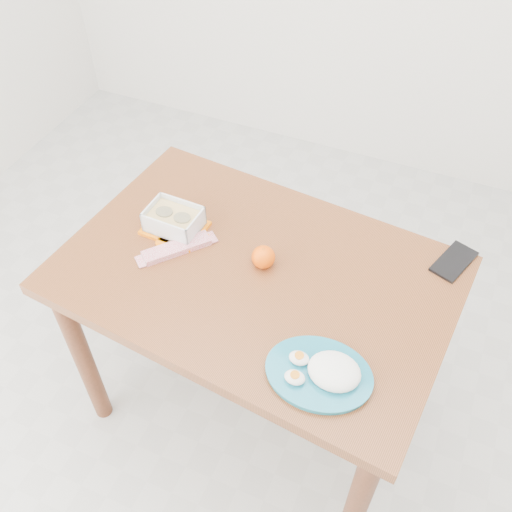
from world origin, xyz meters
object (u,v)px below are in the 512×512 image
at_px(orange_fruit, 263,257).
at_px(smartphone, 454,261).
at_px(food_container, 174,220).
at_px(rice_plate, 324,372).
at_px(dining_table, 256,297).

relative_size(orange_fruit, smartphone, 0.44).
relative_size(food_container, smartphone, 1.21).
relative_size(food_container, rice_plate, 0.67).
xyz_separation_m(dining_table, rice_plate, (0.28, -0.24, 0.14)).
bearing_deg(smartphone, orange_fruit, -136.24).
bearing_deg(orange_fruit, smartphone, 24.18).
xyz_separation_m(orange_fruit, rice_plate, (0.27, -0.27, -0.01)).
bearing_deg(dining_table, food_container, 174.84).
xyz_separation_m(dining_table, food_container, (-0.28, 0.06, 0.15)).
bearing_deg(food_container, rice_plate, -25.95).
bearing_deg(rice_plate, smartphone, 61.59).
bearing_deg(dining_table, orange_fruit, 76.17).
relative_size(rice_plate, smartphone, 1.82).
relative_size(dining_table, rice_plate, 4.21).
distance_m(dining_table, orange_fruit, 0.15).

